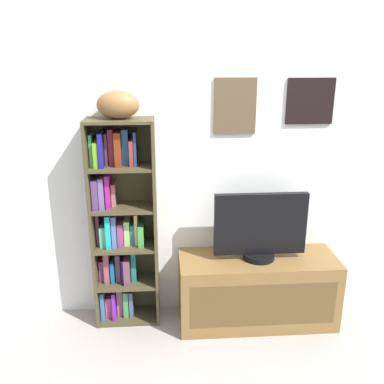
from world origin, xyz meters
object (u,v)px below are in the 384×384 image
at_px(television, 260,228).
at_px(bookshelf, 120,226).
at_px(football, 118,105).
at_px(tv_stand, 257,289).

bearing_deg(television, bookshelf, 173.08).
xyz_separation_m(football, tv_stand, (0.93, -0.09, -1.31)).
bearing_deg(tv_stand, television, 90.00).
relative_size(bookshelf, television, 2.31).
xyz_separation_m(football, television, (0.93, -0.09, -0.83)).
xyz_separation_m(bookshelf, television, (0.97, -0.12, 0.01)).
height_order(football, television, football).
distance_m(football, television, 1.25).
relative_size(bookshelf, tv_stand, 1.32).
relative_size(tv_stand, television, 1.75).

